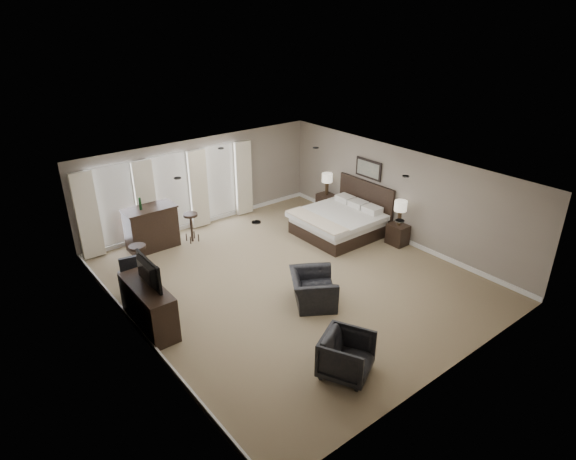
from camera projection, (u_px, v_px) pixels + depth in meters
room at (292, 230)px, 11.05m from camera, size 7.60×8.60×2.64m
window_bay at (172, 194)px, 13.45m from camera, size 5.25×0.20×2.30m
bed at (338, 212)px, 13.56m from camera, size 2.18×2.08×1.39m
nightstand_near at (398, 234)px, 13.20m from camera, size 0.43×0.53×0.58m
nightstand_far at (326, 203)px, 15.26m from camera, size 0.45×0.55×0.59m
lamp_near at (400, 213)px, 12.93m from camera, size 0.34×0.34×0.69m
lamp_far at (327, 184)px, 14.98m from camera, size 0.34×0.34×0.69m
wall_art at (368, 169)px, 13.74m from camera, size 0.04×0.96×0.56m
dresser at (149, 307)px, 9.67m from camera, size 0.54×1.67×0.97m
tv at (145, 283)px, 9.44m from camera, size 0.59×1.03×0.13m
armchair_near at (313, 284)px, 10.47m from camera, size 1.19×1.30×0.95m
armchair_far at (347, 354)px, 8.43m from camera, size 1.12×1.09×0.87m
bar_counter at (151, 228)px, 12.87m from camera, size 1.36×0.71×1.18m
bar_stool_left at (139, 261)px, 11.53m from camera, size 0.46×0.46×0.84m
bar_stool_right at (192, 228)px, 13.30m from camera, size 0.40×0.40×0.83m
desk_chair at (132, 275)px, 10.65m from camera, size 0.68×0.68×1.14m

